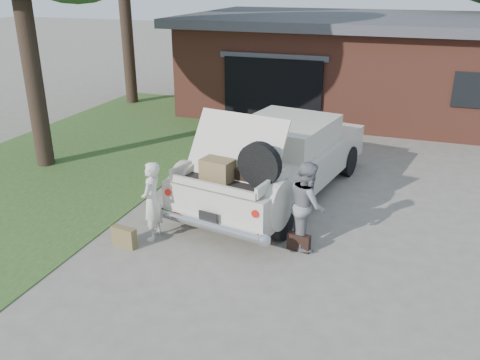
% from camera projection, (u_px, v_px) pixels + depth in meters
% --- Properties ---
extents(ground, '(90.00, 90.00, 0.00)m').
position_uv_depth(ground, '(229.00, 248.00, 9.18)').
color(ground, gray).
rests_on(ground, ground).
extents(grass_strip, '(6.00, 16.00, 0.02)m').
position_uv_depth(grass_strip, '(75.00, 161.00, 13.49)').
color(grass_strip, '#2D4C1E').
rests_on(grass_strip, ground).
extents(house, '(12.80, 7.80, 3.30)m').
position_uv_depth(house, '(366.00, 63.00, 18.29)').
color(house, brown).
rests_on(house, ground).
extents(sedan, '(3.20, 6.02, 2.19)m').
position_uv_depth(sedan, '(278.00, 159.00, 11.14)').
color(sedan, beige).
rests_on(sedan, ground).
extents(woman_left, '(0.42, 0.58, 1.50)m').
position_uv_depth(woman_left, '(152.00, 201.00, 9.27)').
color(woman_left, beige).
rests_on(woman_left, ground).
extents(woman_right, '(0.88, 0.96, 1.60)m').
position_uv_depth(woman_right, '(307.00, 205.00, 9.01)').
color(woman_right, gray).
rests_on(woman_right, ground).
extents(suitcase_left, '(0.51, 0.23, 0.38)m').
position_uv_depth(suitcase_left, '(124.00, 237.00, 9.17)').
color(suitcase_left, olive).
rests_on(suitcase_left, ground).
extents(suitcase_right, '(0.43, 0.19, 0.32)m').
position_uv_depth(suitcase_right, '(299.00, 242.00, 9.05)').
color(suitcase_right, black).
rests_on(suitcase_right, ground).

